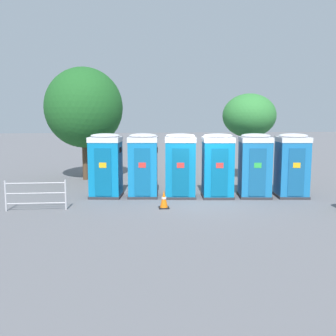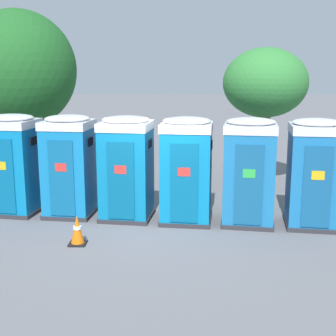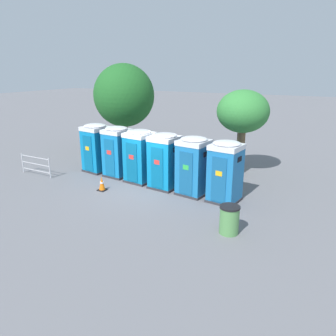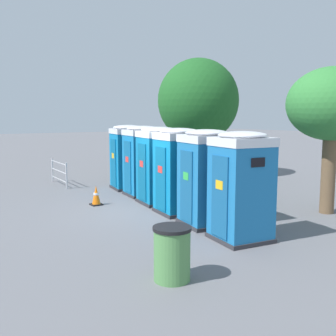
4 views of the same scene
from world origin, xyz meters
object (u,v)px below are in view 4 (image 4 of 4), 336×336
object	(u,v)px
portapotty_3	(178,170)
portapotty_4	(206,177)
portapotty_2	(158,165)
portapotty_5	(241,186)
street_tree_1	(332,106)
event_barrier	(59,172)
portapotty_0	(127,157)
portapotty_1	(142,160)
traffic_cone	(96,196)
trash_can	(172,253)
street_tree_0	(198,101)

from	to	relation	value
portapotty_3	portapotty_4	bearing A→B (deg)	-5.13
portapotty_2	portapotty_5	world-z (taller)	same
street_tree_1	event_barrier	world-z (taller)	street_tree_1
portapotty_3	portapotty_5	world-z (taller)	same
portapotty_0	portapotty_4	distance (m)	5.92
portapotty_4	portapotty_5	distance (m)	1.48
portapotty_1	street_tree_1	size ratio (longest dim) A/B	0.59
portapotty_1	street_tree_1	bearing A→B (deg)	31.33
portapotty_3	traffic_cone	distance (m)	3.00
portapotty_3	trash_can	xyz separation A→B (m)	(3.97, -2.88, -0.79)
trash_can	event_barrier	xyz separation A→B (m)	(-10.68, 1.42, 0.08)
portapotty_2	portapotty_4	bearing A→B (deg)	-6.68
portapotty_1	event_barrier	distance (m)	4.28
portapotty_4	traffic_cone	world-z (taller)	portapotty_4
portapotty_3	event_barrier	xyz separation A→B (m)	(-6.70, -1.45, -0.72)
street_tree_0	event_barrier	bearing A→B (deg)	-99.54
portapotty_5	portapotty_4	bearing A→B (deg)	174.23
portapotty_5	street_tree_1	world-z (taller)	street_tree_1
portapotty_4	street_tree_1	xyz separation A→B (m)	(0.98, 3.85, 1.89)
portapotty_3	portapotty_2	bearing A→B (deg)	171.76
portapotty_1	trash_can	size ratio (longest dim) A/B	2.62
street_tree_0	portapotty_4	bearing A→B (deg)	-36.09
portapotty_1	portapotty_5	distance (m)	5.92
portapotty_1	portapotty_3	distance (m)	2.96
portapotty_0	trash_can	bearing A→B (deg)	-22.50
traffic_cone	portapotty_4	bearing A→B (deg)	21.76
portapotty_0	street_tree_0	xyz separation A→B (m)	(-1.21, 4.44, 2.33)
portapotty_4	street_tree_0	distance (m)	9.07
portapotty_3	event_barrier	size ratio (longest dim) A/B	1.23
portapotty_5	traffic_cone	size ratio (longest dim) A/B	3.97
portapotty_3	portapotty_4	world-z (taller)	same
portapotty_2	portapotty_4	xyz separation A→B (m)	(2.94, -0.34, -0.00)
traffic_cone	street_tree_0	bearing A→B (deg)	116.28
traffic_cone	event_barrier	world-z (taller)	event_barrier
portapotty_0	trash_can	distance (m)	9.10
portapotty_0	street_tree_1	size ratio (longest dim) A/B	0.59
portapotty_1	portapotty_0	bearing A→B (deg)	174.00
trash_can	portapotty_0	bearing A→B (deg)	157.50
portapotty_4	portapotty_2	bearing A→B (deg)	173.32
portapotty_1	street_tree_0	distance (m)	5.81
portapotty_3	trash_can	distance (m)	4.97
traffic_cone	portapotty_3	bearing A→B (deg)	35.39
portapotty_4	event_barrier	size ratio (longest dim) A/B	1.23
street_tree_0	street_tree_1	distance (m)	8.18
portapotty_1	portapotty_3	bearing A→B (deg)	-8.50
portapotty_3	street_tree_1	world-z (taller)	street_tree_1
portapotty_3	traffic_cone	size ratio (longest dim) A/B	3.97
street_tree_1	portapotty_0	bearing A→B (deg)	-155.51
trash_can	event_barrier	size ratio (longest dim) A/B	0.47
portapotty_2	traffic_cone	size ratio (longest dim) A/B	3.97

